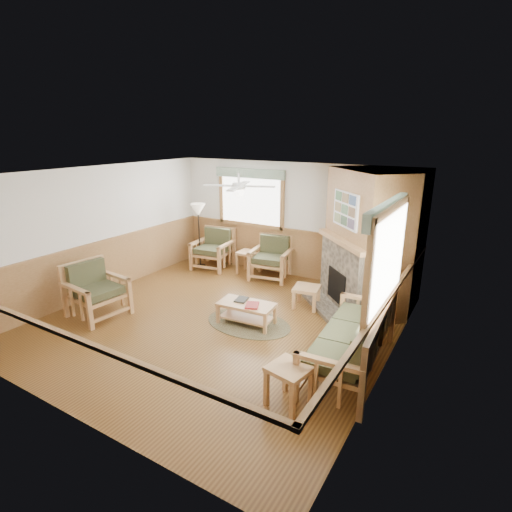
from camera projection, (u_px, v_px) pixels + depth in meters
The scene contains 24 objects.
floor at pixel (218, 322), 7.36m from camera, with size 6.00×6.00×0.01m, color brown.
ceiling at pixel (213, 173), 6.56m from camera, with size 6.00×6.00×0.01m, color white.
wall_back at pixel (291, 220), 9.42m from camera, with size 6.00×0.02×2.70m, color white.
wall_front at pixel (58, 317), 4.50m from camera, with size 6.00×0.02×2.70m, color white.
wall_left at pixel (101, 231), 8.43m from camera, with size 0.02×6.00×2.70m, color white.
wall_right at pixel (392, 284), 5.49m from camera, with size 0.02×6.00×2.70m, color white.
wainscot at pixel (217, 294), 7.20m from camera, with size 6.00×6.00×1.10m, color olive, non-canonical shape.
fireplace at pixel (366, 241), 7.64m from camera, with size 2.20×2.20×2.70m, color olive, non-canonical shape.
window_back at pixel (251, 168), 9.57m from camera, with size 1.90×0.16×1.50m, color white, non-canonical shape.
window_right at pixel (394, 201), 4.99m from camera, with size 0.16×1.90×1.50m, color white, non-canonical shape.
ceiling_fan at pixel (239, 175), 6.67m from camera, with size 1.24×1.24×0.36m, color white, non-canonical shape.
sofa at pixel (351, 337), 5.79m from camera, with size 0.91×2.23×1.02m, color tan, non-canonical shape.
armchair_back_left at pixel (213, 249), 10.16m from camera, with size 0.89×0.89×0.99m, color tan, non-canonical shape.
armchair_back_right at pixel (271, 258), 9.45m from camera, with size 0.88×0.88×0.99m, color tan, non-canonical shape.
armchair_left at pixel (97, 290), 7.48m from camera, with size 0.91×0.91×1.02m, color tan, non-canonical shape.
coffee_table at pixel (246, 314), 7.23m from camera, with size 1.02×0.51×0.41m, color tan, non-canonical shape.
end_table_chairs at pixel (249, 262), 9.82m from camera, with size 0.50×0.48×0.55m, color tan, non-canonical shape.
end_table_sofa at pixel (289, 386), 5.06m from camera, with size 0.49×0.47×0.55m, color tan, non-canonical shape.
footstool at pixel (306, 297), 7.93m from camera, with size 0.49×0.49×0.43m, color tan, non-canonical shape.
braided_rug at pixel (248, 323), 7.30m from camera, with size 1.63×1.63×0.01m, color brown.
floor_lamp_left at pixel (199, 235), 10.15m from camera, with size 0.38×0.38×1.65m, color black, non-canonical shape.
floor_lamp_right at pixel (377, 289), 6.81m from camera, with size 0.36×0.36×1.58m, color black, non-canonical shape.
book_red at pixel (252, 304), 7.05m from camera, with size 0.22×0.30×0.03m, color maroon.
book_dark at pixel (241, 299), 7.29m from camera, with size 0.20×0.27×0.03m, color black.
Camera 1 is at (4.02, -5.36, 3.36)m, focal length 28.00 mm.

